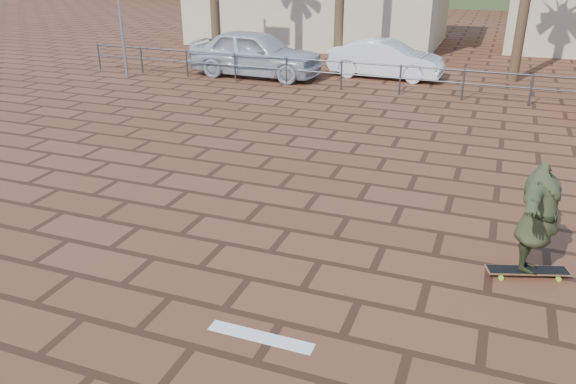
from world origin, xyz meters
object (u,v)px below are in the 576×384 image
object	(u,v)px
car_silver	(256,53)
skateboarder	(538,219)
longboard	(528,271)
car_white	(386,59)

from	to	relation	value
car_silver	skateboarder	bearing A→B (deg)	-138.97
skateboarder	car_silver	size ratio (longest dim) A/B	0.41
longboard	skateboarder	distance (m)	0.87
longboard	skateboarder	xyz separation A→B (m)	(0.00, 0.00, 0.87)
skateboarder	car_white	size ratio (longest dim) A/B	0.50
car_silver	car_white	distance (m)	4.85
skateboarder	car_silver	xyz separation A→B (m)	(-9.48, 11.48, -0.11)
skateboarder	car_white	world-z (taller)	skateboarder
car_white	skateboarder	bearing A→B (deg)	-156.75
car_white	car_silver	bearing A→B (deg)	110.52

